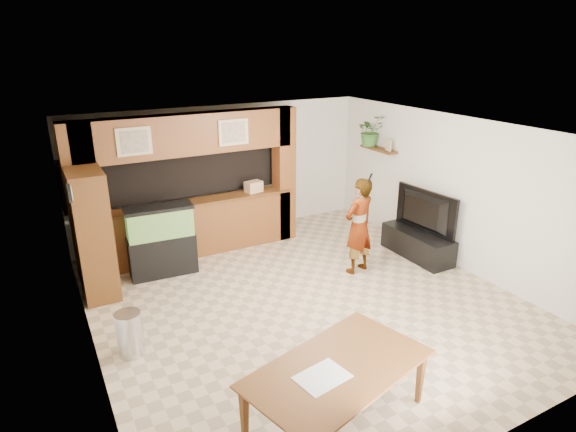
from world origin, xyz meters
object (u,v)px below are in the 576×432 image
pantry_cabinet (93,235)px  person (359,226)px  television (421,212)px  dining_table (340,396)px  aquarium (162,242)px

pantry_cabinet → person: size_ratio=1.20×
television → dining_table: 4.56m
person → dining_table: 3.62m
aquarium → person: size_ratio=0.73×
television → dining_table: television is taller
person → dining_table: (-2.27, -2.78, -0.49)m
television → person: 1.34m
person → dining_table: size_ratio=0.86×
person → television: bearing=165.2°
pantry_cabinet → person: bearing=-17.5°
dining_table → person: bearing=35.7°
television → person: (-1.34, 0.04, -0.03)m
pantry_cabinet → television: 5.51m
pantry_cabinet → person: 4.21m
television → dining_table: size_ratio=0.70×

